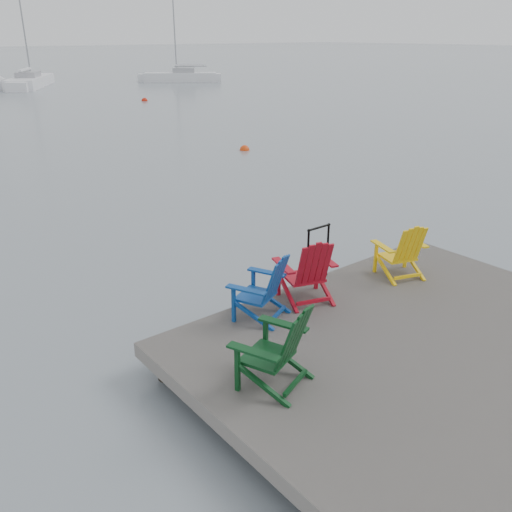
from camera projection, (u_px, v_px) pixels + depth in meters
ground at (433, 379)px, 7.10m from camera, size 400.00×400.00×0.00m
dock at (436, 357)px, 6.97m from camera, size 6.00×5.00×1.40m
handrail at (318, 248)px, 8.62m from camera, size 0.48×0.04×0.90m
chair_green at (278, 345)px, 5.98m from camera, size 0.98×0.93×1.01m
chair_blue at (264, 286)px, 7.45m from camera, size 0.92×0.89×0.95m
chair_red at (308, 270)px, 7.90m from camera, size 0.96×0.91×1.01m
chair_yellow at (403, 250)px, 8.72m from camera, size 0.89×0.85×0.93m
sailboat_mid at (30, 82)px, 45.63m from camera, size 6.27×8.63×11.92m
sailboat_far at (181, 78)px, 50.19m from camera, size 6.37×5.16×9.31m
buoy_a at (245, 150)px, 20.97m from camera, size 0.39×0.39×0.39m
buoy_c at (145, 101)px, 36.14m from camera, size 0.41×0.41×0.41m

